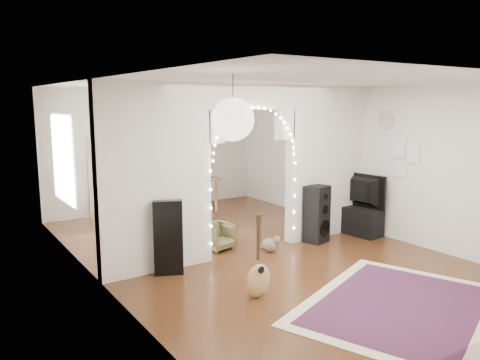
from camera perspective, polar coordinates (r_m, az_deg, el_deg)
floor at (r=7.80m, az=1.31°, el=-8.53°), size 7.50×7.50×0.00m
ceiling at (r=7.43m, az=1.39°, el=11.70°), size 5.00×7.50×0.02m
wall_back at (r=10.76m, az=-10.27°, el=3.66°), size 5.00×0.02×2.70m
wall_front at (r=4.98m, az=27.13°, el=-3.90°), size 5.00×0.02×2.70m
wall_left at (r=6.41m, az=-17.26°, el=-0.49°), size 0.02×7.50×2.70m
wall_right at (r=9.16m, az=14.25°, el=2.53°), size 0.02×7.50×2.70m
divider_wall at (r=7.48m, az=1.35°, el=1.90°), size 5.00×0.20×2.70m
fairy_lights at (r=7.36m, az=1.93°, el=2.75°), size 1.64×0.04×1.60m
window at (r=8.12m, az=-20.78°, el=2.41°), size 0.04×1.20×1.40m
wall_clock at (r=8.69m, az=17.32°, el=7.00°), size 0.03×0.31×0.31m
picture_frames at (r=8.49m, az=19.22°, el=2.79°), size 0.02×0.50×0.70m
paper_lantern at (r=4.37m, az=-0.86°, el=7.36°), size 0.40×0.40×0.40m
ceiling_fan at (r=9.13m, az=-5.98°, el=9.35°), size 1.10×1.10×0.30m
area_rug at (r=6.10m, az=18.91°, el=-14.27°), size 3.19×2.80×0.02m
guitar_case at (r=6.67m, az=-8.76°, el=-6.98°), size 0.43×0.29×1.07m
acoustic_guitar at (r=5.89m, az=2.25°, el=-10.58°), size 0.37×0.18×0.90m
tabby_cat at (r=7.68m, az=3.77°, el=-7.85°), size 0.29×0.47×0.31m
floor_speaker at (r=8.23m, az=9.33°, el=-4.13°), size 0.46×0.42×0.99m
media_console at (r=8.97m, az=13.87°, el=-4.75°), size 0.48×1.03×0.50m
tv at (r=8.85m, az=14.01°, el=-1.24°), size 0.23×1.08×0.62m
bookcase at (r=10.32m, az=-13.31°, el=0.52°), size 1.71×0.84×1.70m
dining_table at (r=10.33m, az=-6.34°, el=-0.22°), size 1.26×0.89×0.76m
flower_vase at (r=10.31m, az=-6.35°, el=0.71°), size 0.20×0.20×0.19m
dining_chair_left at (r=8.25m, az=-7.87°, el=-6.06°), size 0.59×0.60×0.43m
dining_chair_right at (r=7.79m, az=-2.81°, el=-6.89°), size 0.56×0.57×0.43m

